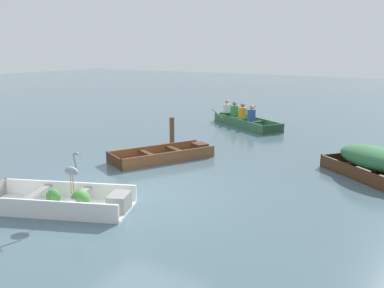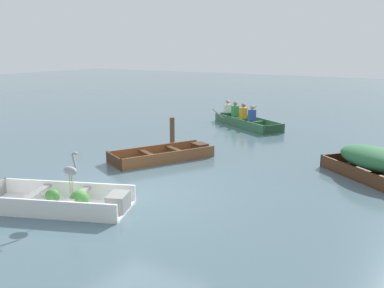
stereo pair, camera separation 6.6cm
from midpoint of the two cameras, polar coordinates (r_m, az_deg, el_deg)
name	(u,v)px [view 1 (the left image)]	position (r m, az deg, el deg)	size (l,w,h in m)	color
ground_plane	(139,194)	(9.52, -7.34, -6.69)	(80.00, 80.00, 0.00)	#47606B
dinghy_white_foreground	(65,202)	(9.00, -16.75, -7.37)	(3.19, 2.23, 0.41)	white
skiff_wooden_brown_near_moored	(166,155)	(12.34, -3.66, -1.52)	(2.22, 3.11, 0.33)	brown
skiff_dark_varnish_mid_moored	(376,161)	(11.44, 23.13, -2.12)	(2.81, 2.57, 0.76)	#4C2D19
rowboat_green_with_crew	(243,120)	(17.72, 6.71, 3.23)	(3.55, 2.78, 0.91)	#387047
heron_on_dinghy	(72,170)	(8.46, -15.96, -3.36)	(0.45, 0.15, 0.84)	olive
mooring_post	(172,131)	(14.05, -2.82, 1.72)	(0.16, 0.16, 0.91)	brown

